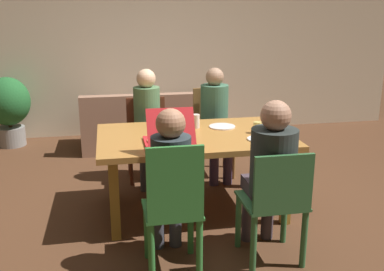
{
  "coord_description": "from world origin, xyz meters",
  "views": [
    {
      "loc": [
        -0.75,
        -3.8,
        1.84
      ],
      "look_at": [
        0.0,
        0.1,
        0.71
      ],
      "focal_mm": 41.55,
      "sensor_mm": 36.0,
      "label": 1
    }
  ],
  "objects_px": {
    "chair_0": "(275,203)",
    "pizza_box_0": "(168,140)",
    "chair_3": "(173,208)",
    "drinking_glass_0": "(196,121)",
    "plate_0": "(222,127)",
    "dining_table": "(194,143)",
    "person_1": "(216,115)",
    "couch": "(146,126)",
    "drinking_glass_1": "(257,128)",
    "person_2": "(148,118)",
    "chair_1": "(212,127)",
    "chair_2": "(147,132)",
    "plate_1": "(260,139)",
    "person_3": "(170,175)",
    "person_0": "(271,165)",
    "potted_plant": "(8,106)"
  },
  "relations": [
    {
      "from": "chair_0",
      "to": "drinking_glass_0",
      "type": "relative_size",
      "value": 6.72
    },
    {
      "from": "chair_1",
      "to": "couch",
      "type": "xyz_separation_m",
      "value": [
        -0.66,
        1.12,
        -0.25
      ]
    },
    {
      "from": "dining_table",
      "to": "chair_1",
      "type": "xyz_separation_m",
      "value": [
        0.41,
        1.0,
        -0.13
      ]
    },
    {
      "from": "dining_table",
      "to": "drinking_glass_1",
      "type": "height_order",
      "value": "drinking_glass_1"
    },
    {
      "from": "drinking_glass_1",
      "to": "couch",
      "type": "relative_size",
      "value": 0.06
    },
    {
      "from": "couch",
      "to": "potted_plant",
      "type": "xyz_separation_m",
      "value": [
        -1.84,
        0.39,
        0.28
      ]
    },
    {
      "from": "pizza_box_0",
      "to": "plate_0",
      "type": "relative_size",
      "value": 2.26
    },
    {
      "from": "pizza_box_0",
      "to": "plate_0",
      "type": "distance_m",
      "value": 0.77
    },
    {
      "from": "dining_table",
      "to": "chair_3",
      "type": "height_order",
      "value": "chair_3"
    },
    {
      "from": "person_2",
      "to": "drinking_glass_1",
      "type": "height_order",
      "value": "person_2"
    },
    {
      "from": "chair_0",
      "to": "drinking_glass_1",
      "type": "xyz_separation_m",
      "value": [
        0.17,
        0.94,
        0.32
      ]
    },
    {
      "from": "chair_2",
      "to": "pizza_box_0",
      "type": "bearing_deg",
      "value": -87.13
    },
    {
      "from": "person_1",
      "to": "person_3",
      "type": "distance_m",
      "value": 1.85
    },
    {
      "from": "couch",
      "to": "chair_3",
      "type": "bearing_deg",
      "value": -91.6
    },
    {
      "from": "person_1",
      "to": "couch",
      "type": "distance_m",
      "value": 1.51
    },
    {
      "from": "dining_table",
      "to": "couch",
      "type": "height_order",
      "value": "couch"
    },
    {
      "from": "person_0",
      "to": "person_2",
      "type": "relative_size",
      "value": 1.0
    },
    {
      "from": "chair_3",
      "to": "plate_1",
      "type": "height_order",
      "value": "chair_3"
    },
    {
      "from": "drinking_glass_0",
      "to": "couch",
      "type": "height_order",
      "value": "drinking_glass_0"
    },
    {
      "from": "person_3",
      "to": "plate_0",
      "type": "distance_m",
      "value": 1.25
    },
    {
      "from": "person_2",
      "to": "plate_0",
      "type": "bearing_deg",
      "value": -43.16
    },
    {
      "from": "chair_1",
      "to": "person_1",
      "type": "height_order",
      "value": "person_1"
    },
    {
      "from": "chair_1",
      "to": "plate_0",
      "type": "distance_m",
      "value": 0.83
    },
    {
      "from": "pizza_box_0",
      "to": "plate_0",
      "type": "xyz_separation_m",
      "value": [
        0.6,
        0.49,
        -0.04
      ]
    },
    {
      "from": "chair_0",
      "to": "couch",
      "type": "bearing_deg",
      "value": 102.01
    },
    {
      "from": "person_2",
      "to": "couch",
      "type": "height_order",
      "value": "person_2"
    },
    {
      "from": "chair_1",
      "to": "pizza_box_0",
      "type": "height_order",
      "value": "pizza_box_0"
    },
    {
      "from": "chair_0",
      "to": "drinking_glass_0",
      "type": "bearing_deg",
      "value": 105.81
    },
    {
      "from": "chair_2",
      "to": "drinking_glass_0",
      "type": "bearing_deg",
      "value": -61.83
    },
    {
      "from": "person_1",
      "to": "chair_0",
      "type": "bearing_deg",
      "value": -90.0
    },
    {
      "from": "person_1",
      "to": "potted_plant",
      "type": "distance_m",
      "value": 3.02
    },
    {
      "from": "plate_0",
      "to": "plate_1",
      "type": "bearing_deg",
      "value": -65.67
    },
    {
      "from": "person_2",
      "to": "drinking_glass_0",
      "type": "xyz_separation_m",
      "value": [
        0.4,
        -0.6,
        0.1
      ]
    },
    {
      "from": "chair_0",
      "to": "pizza_box_0",
      "type": "height_order",
      "value": "pizza_box_0"
    },
    {
      "from": "dining_table",
      "to": "person_1",
      "type": "distance_m",
      "value": 0.93
    },
    {
      "from": "person_0",
      "to": "chair_2",
      "type": "xyz_separation_m",
      "value": [
        -0.75,
        1.85,
        -0.21
      ]
    },
    {
      "from": "chair_2",
      "to": "chair_3",
      "type": "bearing_deg",
      "value": -90.0
    },
    {
      "from": "person_0",
      "to": "potted_plant",
      "type": "height_order",
      "value": "person_0"
    },
    {
      "from": "chair_3",
      "to": "drinking_glass_0",
      "type": "distance_m",
      "value": 1.33
    },
    {
      "from": "plate_0",
      "to": "drinking_glass_1",
      "type": "relative_size",
      "value": 2.38
    },
    {
      "from": "pizza_box_0",
      "to": "chair_2",
      "type": "bearing_deg",
      "value": 92.87
    },
    {
      "from": "person_3",
      "to": "couch",
      "type": "height_order",
      "value": "person_3"
    },
    {
      "from": "dining_table",
      "to": "person_0",
      "type": "distance_m",
      "value": 0.96
    },
    {
      "from": "chair_0",
      "to": "chair_2",
      "type": "bearing_deg",
      "value": 110.78
    },
    {
      "from": "person_1",
      "to": "pizza_box_0",
      "type": "bearing_deg",
      "value": -121.52
    },
    {
      "from": "chair_0",
      "to": "person_1",
      "type": "height_order",
      "value": "person_1"
    },
    {
      "from": "dining_table",
      "to": "person_1",
      "type": "relative_size",
      "value": 1.41
    },
    {
      "from": "person_0",
      "to": "pizza_box_0",
      "type": "relative_size",
      "value": 2.16
    },
    {
      "from": "person_3",
      "to": "dining_table",
      "type": "bearing_deg",
      "value": 68.21
    },
    {
      "from": "chair_0",
      "to": "dining_table",
      "type": "bearing_deg",
      "value": 112.14
    }
  ]
}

